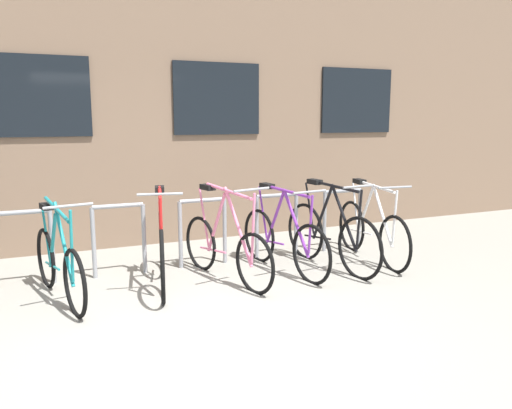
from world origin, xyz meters
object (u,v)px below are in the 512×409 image
Objects in this scene: bicycle_white at (371,230)px; bicycle_purple at (283,239)px; bicycle_red at (162,249)px; bicycle_black at (331,235)px; bicycle_pink at (225,246)px; bicycle_teal at (59,264)px.

bicycle_white is 1.02× the size of bicycle_purple.
bicycle_red is 0.97× the size of bicycle_purple.
bicycle_black is 1.03× the size of bicycle_pink.
bicycle_white is 1.25m from bicycle_purple.
bicycle_white is 3.73m from bicycle_teal.
bicycle_red reaches higher than bicycle_purple.
bicycle_black is at bearing -3.34° from bicycle_red.
bicycle_red reaches higher than bicycle_teal.
bicycle_black is at bearing -172.23° from bicycle_white.
bicycle_red is (-2.03, 0.12, 0.01)m from bicycle_black.
bicycle_white is (0.66, 0.09, -0.02)m from bicycle_black.
bicycle_purple is (-0.59, 0.09, -0.02)m from bicycle_black.
bicycle_black is at bearing -2.03° from bicycle_pink.
bicycle_white is 2.70m from bicycle_red.
bicycle_pink is at bearing -5.83° from bicycle_red.
bicycle_teal is at bearing -179.33° from bicycle_red.
bicycle_purple is (2.48, -0.01, 0.01)m from bicycle_teal.
bicycle_black is 2.04m from bicycle_red.
bicycle_black is 3.07m from bicycle_teal.
bicycle_teal is at bearing 179.71° from bicycle_purple.
bicycle_pink reaches higher than bicycle_teal.
bicycle_white is (2.00, 0.04, 0.00)m from bicycle_pink.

